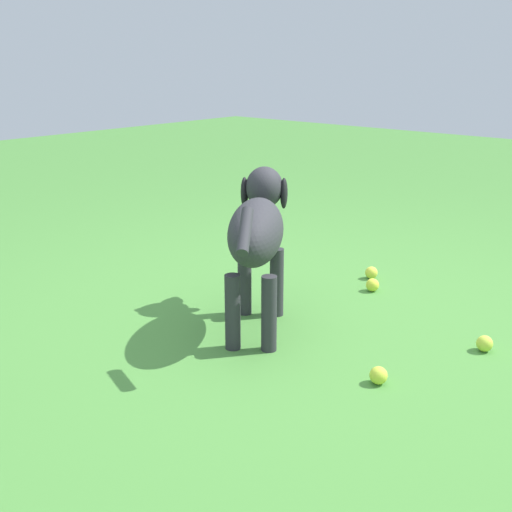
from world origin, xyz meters
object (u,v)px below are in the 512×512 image
object	(u,v)px
tennis_ball_3	(485,343)
tennis_ball_0	(372,285)
dog	(257,230)
tennis_ball_2	(371,273)
tennis_ball_1	(378,375)

from	to	relation	value
tennis_ball_3	tennis_ball_0	bearing A→B (deg)	-23.51
dog	tennis_ball_2	distance (m)	0.96
tennis_ball_0	tennis_ball_2	world-z (taller)	same
dog	tennis_ball_0	bearing A→B (deg)	-46.59
dog	tennis_ball_2	world-z (taller)	dog
tennis_ball_1	tennis_ball_3	size ratio (longest dim) A/B	1.00
tennis_ball_2	tennis_ball_1	bearing A→B (deg)	122.98
tennis_ball_0	tennis_ball_2	distance (m)	0.19
dog	tennis_ball_1	bearing A→B (deg)	-134.70
tennis_ball_3	tennis_ball_2	bearing A→B (deg)	-29.96
tennis_ball_1	tennis_ball_3	world-z (taller)	same
tennis_ball_1	tennis_ball_2	world-z (taller)	same
dog	tennis_ball_0	world-z (taller)	dog
tennis_ball_3	tennis_ball_1	bearing A→B (deg)	71.29
tennis_ball_0	tennis_ball_1	world-z (taller)	same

